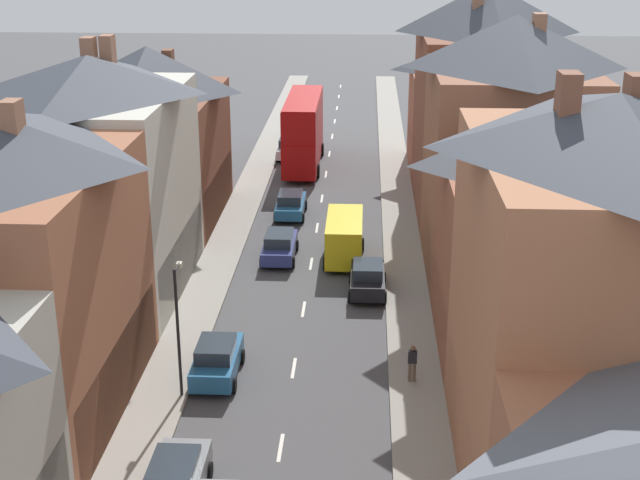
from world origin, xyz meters
The scene contains 16 objects.
pavement_left centered at (-5.10, 38.00, 0.07)m, with size 2.20×104.00×0.14m, color gray.
pavement_right centered at (5.10, 38.00, 0.07)m, with size 2.20×104.00×0.14m, color gray.
centre_line_dashes centered at (0.00, 36.00, 0.01)m, with size 0.14×97.80×0.01m.
terrace_row_left centered at (-10.18, 15.91, 5.58)m, with size 8.00×54.67×12.60m.
terrace_row_right centered at (10.19, 21.26, 6.12)m, with size 8.00×67.50×14.26m.
double_decker_bus_lead centered at (-1.81, 50.13, 2.82)m, with size 2.74×10.80×5.30m.
car_near_blue centered at (-3.10, 58.88, 0.84)m, with size 1.90×4.57×1.66m.
car_near_silver centered at (-1.80, 38.21, 0.80)m, with size 1.90×4.22×1.59m.
car_parked_left_a centered at (-3.10, 52.72, 0.82)m, with size 1.90×4.52×1.62m.
car_mid_black centered at (-1.80, 30.66, 0.81)m, with size 1.90×4.31×1.60m.
car_parked_left_b centered at (-3.10, 17.05, 0.84)m, with size 1.90×4.02×1.68m.
car_far_grey centered at (-3.10, 8.69, 0.84)m, with size 1.90×4.12×1.66m.
car_parked_right_b centered at (3.10, 26.12, 0.83)m, with size 1.90×3.93×1.66m.
delivery_van centered at (1.80, 30.78, 1.34)m, with size 2.20×5.20×2.41m.
pedestrian_mid_left centered at (4.92, 16.89, 1.03)m, with size 0.36×0.22×1.61m.
street_lamp centered at (-4.25, 15.47, 3.24)m, with size 0.20×1.12×5.50m.
Camera 1 is at (2.84, -15.43, 18.06)m, focal length 50.00 mm.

